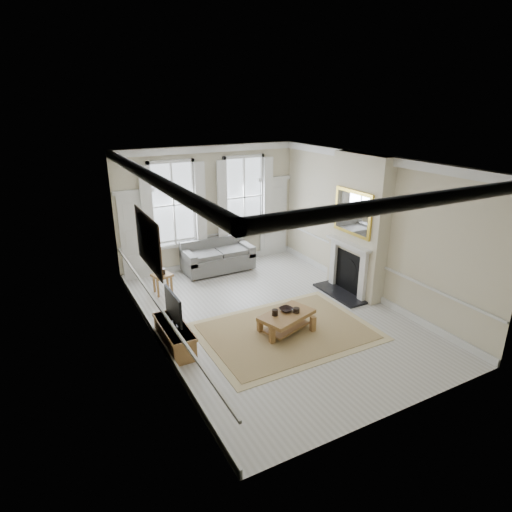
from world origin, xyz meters
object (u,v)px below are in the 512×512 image
side_table (162,278)px  tv_stand (174,336)px  sofa (217,258)px  coffee_table (287,317)px

side_table → tv_stand: side_table is taller
sofa → coffee_table: bearing=-91.5°
coffee_table → tv_stand: size_ratio=0.96×
sofa → tv_stand: (-2.32, -3.32, -0.13)m
side_table → coffee_table: side_table is taller
side_table → sofa: bearing=23.8°
coffee_table → tv_stand: (-2.21, 0.52, -0.11)m
side_table → coffee_table: bearing=-60.8°
tv_stand → side_table: bearing=78.5°
sofa → tv_stand: size_ratio=1.44×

